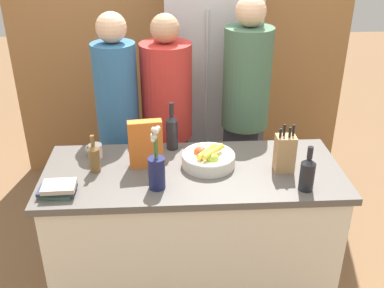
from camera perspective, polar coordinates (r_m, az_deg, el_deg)
name	(u,v)px	position (r m, az deg, el deg)	size (l,w,h in m)	color
ground_plane	(193,287)	(3.07, 0.10, -17.72)	(14.00, 14.00, 0.00)	brown
kitchen_island	(193,233)	(2.78, 0.10, -11.19)	(1.68, 0.69, 0.88)	silver
back_wall_wood	(181,30)	(3.91, -1.36, 14.30)	(2.88, 0.12, 2.60)	#9E6B3D
refrigerator	(209,81)	(3.67, 2.22, 7.97)	(0.70, 0.63, 1.93)	#B7B7BC
fruit_bowl	(208,158)	(2.55, 2.04, -1.80)	(0.30, 0.30, 0.11)	silver
knife_block	(285,153)	(2.52, 11.69, -1.12)	(0.11, 0.09, 0.28)	tan
flower_vase	(156,168)	(2.32, -4.53, -3.11)	(0.09, 0.09, 0.36)	#191E4C
cereal_box	(146,144)	(2.51, -5.91, 0.00)	(0.19, 0.08, 0.28)	orange
coffee_mug	(95,151)	(2.70, -12.19, -0.86)	(0.11, 0.08, 0.09)	silver
book_stack	(58,189)	(2.40, -16.62, -5.49)	(0.19, 0.16, 0.06)	#3D6047
bottle_oil	(172,131)	(2.71, -2.56, 1.67)	(0.07, 0.07, 0.30)	black
bottle_vinegar	(94,157)	(2.53, -12.32, -1.66)	(0.06, 0.06, 0.22)	brown
bottle_wine	(307,173)	(2.38, 14.44, -3.59)	(0.08, 0.08, 0.25)	black
person_at_sink	(119,119)	(3.06, -9.31, 3.16)	(0.28, 0.28, 1.65)	#383842
person_in_blue	(167,118)	(3.12, -3.16, 3.31)	(0.34, 0.34, 1.62)	#383842
person_in_red_tee	(245,106)	(3.17, 6.78, 4.82)	(0.33, 0.33, 1.72)	#383842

